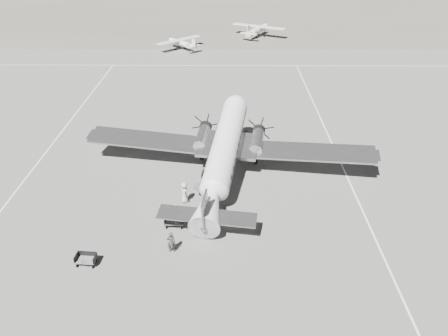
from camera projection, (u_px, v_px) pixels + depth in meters
ground at (218, 207)px, 36.58m from camera, size 260.00×260.00×0.00m
taxi_line_right at (361, 208)px, 36.49m from camera, size 0.15×80.00×0.01m
taxi_line_left at (47, 151)px, 45.37m from camera, size 0.15×60.00×0.01m
taxi_line_horizon at (223, 65)px, 71.20m from camera, size 90.00×0.15×0.01m
grass_infield at (225, 6)px, 118.80m from camera, size 260.00×90.00×0.01m
dc3_airliner at (224, 153)px, 39.37m from camera, size 30.36×23.26×5.29m
light_plane_left at (181, 44)px, 79.27m from camera, size 12.16×12.11×1.97m
light_plane_right at (258, 31)px, 87.50m from camera, size 14.31×13.40×2.35m
baggage_cart_near at (174, 222)px, 34.13m from camera, size 1.59×1.16×0.87m
baggage_cart_far at (86, 260)px, 30.37m from camera, size 1.55×1.16×0.83m
ground_crew at (171, 242)px, 31.32m from camera, size 0.64×0.43×1.73m
ramp_agent at (177, 212)px, 34.65m from camera, size 0.61×0.77×1.54m
passenger at (184, 193)px, 36.78m from camera, size 0.71×1.00×1.90m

